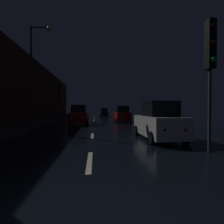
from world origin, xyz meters
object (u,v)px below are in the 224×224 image
Objects in this scene: car_parked_right_near at (158,122)px; traffic_light_far_left at (59,94)px; traffic_light_near_right at (210,56)px; car_distant_taillights at (104,113)px; car_approaching_headlights at (79,116)px; car_parked_right_far at (122,115)px; streetlamp_overhead at (37,63)px.

traffic_light_far_left is at bearing 32.08° from car_parked_right_near.
traffic_light_near_right is 1.33× the size of car_distant_taillights.
car_parked_right_near is (-0.90, 3.03, -2.80)m from traffic_light_near_right.
car_distant_taillights is (-1.56, 27.94, -0.08)m from car_parked_right_near.
traffic_light_near_right is at bearing 26.95° from traffic_light_far_left.
car_approaching_headlights is 11.11m from car_parked_right_near.
traffic_light_far_left is 8.74m from car_parked_right_far.
car_parked_right_far is (5.37, 2.92, -0.01)m from car_approaching_headlights.
traffic_light_near_right is at bearing -39.47° from streetlamp_overhead.
traffic_light_near_right is at bearing -175.46° from car_distant_taillights.
traffic_light_near_right reaches higher than car_parked_right_near.
car_parked_right_near is at bearing -180.00° from car_parked_right_far.
traffic_light_far_left is at bearing 155.38° from car_distant_taillights.
car_approaching_headlights is at bearing 63.23° from streetlamp_overhead.
streetlamp_overhead is 2.11× the size of car_distant_taillights.
car_approaching_headlights is at bearing 37.27° from traffic_light_far_left.
traffic_light_far_left reaches higher than car_approaching_headlights.
traffic_light_far_left is at bearing 85.94° from car_parked_right_far.
traffic_light_far_left reaches higher than car_parked_right_far.
car_parked_right_near is at bearing -176.80° from car_distant_taillights.
car_approaching_headlights reaches higher than car_parked_right_near.
car_approaching_headlights is at bearing 118.57° from car_parked_right_far.
car_parked_right_near reaches higher than car_distant_taillights.
streetlamp_overhead is at bearing -26.77° from car_approaching_headlights.
traffic_light_near_right is at bearing -176.72° from car_parked_right_far.
traffic_light_far_left is 1.16× the size of car_approaching_headlights.
car_parked_right_near is at bearing -162.72° from traffic_light_near_right.
traffic_light_near_right reaches higher than traffic_light_far_left.
car_approaching_headlights is at bearing 28.91° from car_parked_right_near.
car_parked_right_near is at bearing -28.35° from streetlamp_overhead.
streetlamp_overhead is at bearing -1.11° from traffic_light_far_left.
car_parked_right_far is at bearing 0.00° from car_parked_right_near.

